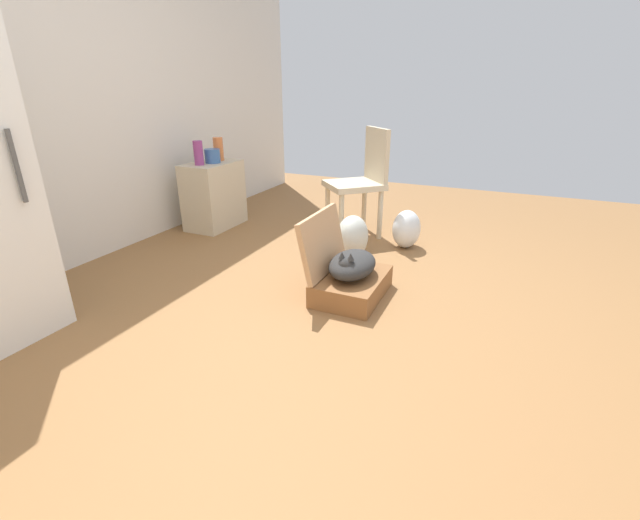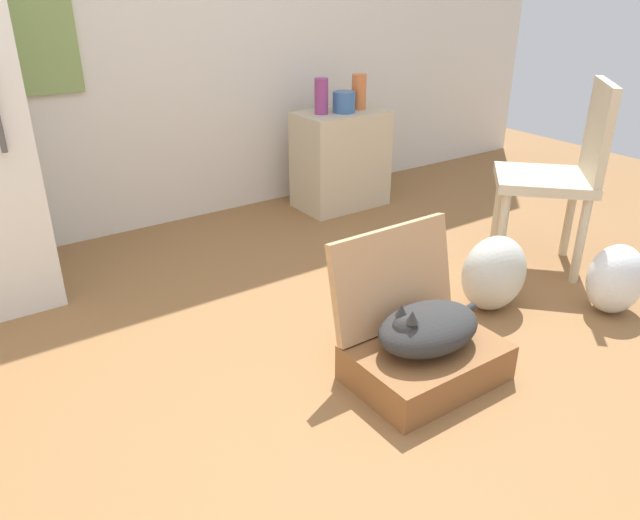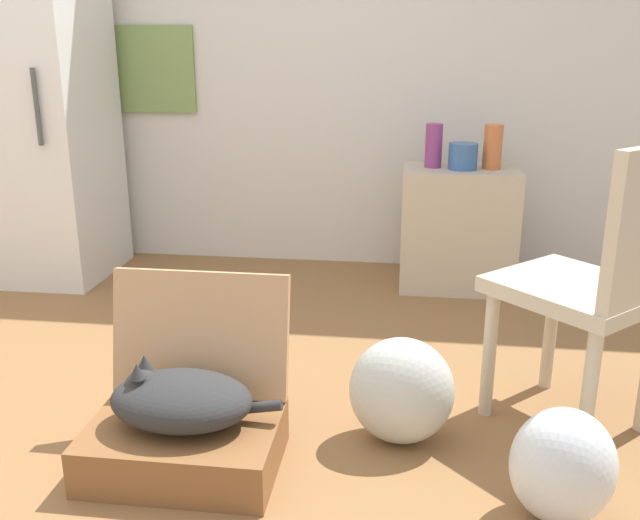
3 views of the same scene
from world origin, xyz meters
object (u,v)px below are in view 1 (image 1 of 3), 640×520
cat (352,264)px  chair (362,179)px  plastic_bag_clear (406,229)px  plastic_bag_white (352,237)px  vase_short (218,149)px  side_table (214,195)px  suitcase_base (352,286)px  vase_round (212,156)px  vase_tall (198,153)px

cat → chair: size_ratio=0.53×
plastic_bag_clear → chair: (0.16, 0.46, 0.35)m
plastic_bag_white → vase_short: (0.39, 1.50, 0.55)m
vase_short → side_table: bearing=-176.8°
plastic_bag_clear → side_table: side_table is taller
plastic_bag_clear → suitcase_base: bearing=174.6°
cat → chair: 1.30m
side_table → chair: (0.33, -1.36, 0.21)m
plastic_bag_clear → side_table: bearing=95.4°
cat → vase_round: size_ratio=3.55×
suitcase_base → plastic_bag_clear: bearing=-5.4°
cat → vase_short: (1.02, 1.73, 0.50)m
plastic_bag_white → vase_round: (0.25, 1.47, 0.50)m
cat → suitcase_base: bearing=-4.7°
suitcase_base → side_table: size_ratio=0.90×
plastic_bag_white → plastic_bag_clear: bearing=-38.0°
plastic_bag_white → vase_tall: size_ratio=1.64×
plastic_bag_white → vase_round: 1.57m
suitcase_base → cat: bearing=175.3°
vase_round → vase_short: bearing=13.0°
vase_short → chair: bearing=-82.1°
vase_short → vase_tall: bearing=178.4°
vase_tall → plastic_bag_white: bearing=-94.1°
plastic_bag_white → vase_short: 1.65m
suitcase_base → vase_round: (0.88, 1.70, 0.60)m
plastic_bag_white → side_table: 1.52m
suitcase_base → plastic_bag_white: plastic_bag_white is taller
cat → side_table: side_table is taller
plastic_bag_clear → side_table: size_ratio=0.52×
side_table → vase_short: size_ratio=2.86×
vase_short → vase_round: vase_short is taller
plastic_bag_white → vase_short: bearing=75.5°
side_table → vase_short: vase_short is taller
plastic_bag_clear → vase_round: 1.88m
vase_round → vase_tall: bearing=164.0°
vase_tall → suitcase_base: bearing=-112.8°
cat → vase_tall: (0.74, 1.74, 0.49)m
side_table → vase_short: 0.44m
side_table → vase_round: bearing=-90.0°
vase_round → chair: bearing=-76.1°
plastic_bag_clear → vase_round: size_ratio=2.29×
plastic_bag_white → suitcase_base: bearing=-159.8°
cat → vase_short: vase_short is taller
suitcase_base → vase_tall: vase_tall is taller
suitcase_base → side_table: bearing=63.1°
cat → chair: (1.21, 0.36, 0.29)m
cat → vase_tall: vase_tall is taller
suitcase_base → vase_round: vase_round is taller
suitcase_base → vase_short: 2.11m
plastic_bag_white → chair: chair is taller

